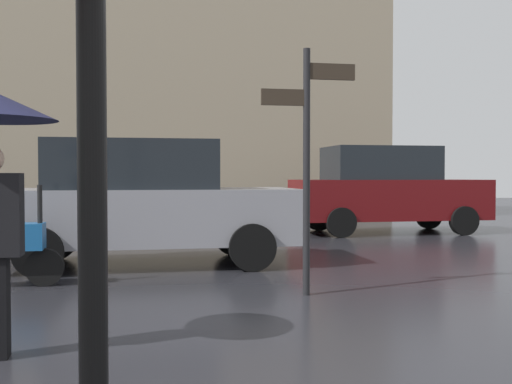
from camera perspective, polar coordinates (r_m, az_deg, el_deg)
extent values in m
cylinder|color=black|center=(1.87, -15.04, -0.57)|extent=(0.09, 0.09, 2.57)
cylinder|color=black|center=(7.91, -19.14, -6.66)|extent=(0.46, 0.09, 0.46)
cube|color=#195999|center=(7.95, -22.66, -3.90)|extent=(0.98, 0.32, 0.32)
cylinder|color=black|center=(7.84, -19.54, -1.37)|extent=(0.06, 0.06, 0.55)
cube|color=gray|center=(9.31, -10.08, -2.19)|extent=(4.42, 1.77, 0.81)
cube|color=black|center=(9.29, -11.47, 2.50)|extent=(2.43, 1.62, 0.71)
cylinder|color=black|center=(10.34, -2.11, -4.05)|extent=(0.67, 0.18, 0.67)
cylinder|color=black|center=(8.61, -0.35, -5.19)|extent=(0.67, 0.18, 0.67)
cylinder|color=black|center=(10.31, -18.15, -4.14)|extent=(0.67, 0.18, 0.67)
cylinder|color=black|center=(8.57, -19.69, -5.31)|extent=(0.67, 0.18, 0.67)
cube|color=#590C0F|center=(14.56, 12.28, -0.67)|extent=(4.43, 1.70, 0.92)
cube|color=black|center=(14.46, 11.49, 2.65)|extent=(2.44, 1.56, 0.76)
cylinder|color=black|center=(15.95, 15.85, -2.14)|extent=(0.66, 0.18, 0.66)
cylinder|color=black|center=(14.46, 18.86, -2.55)|extent=(0.66, 0.18, 0.66)
cylinder|color=black|center=(14.89, 5.87, -2.35)|extent=(0.66, 0.18, 0.66)
cylinder|color=black|center=(13.28, 7.96, -2.84)|extent=(0.66, 0.18, 0.66)
cylinder|color=black|center=(6.87, 4.74, 1.84)|extent=(0.08, 0.08, 2.77)
cube|color=#33281E|center=(7.05, 7.00, 11.09)|extent=(0.56, 0.04, 0.18)
cube|color=#33281E|center=(6.86, 2.64, 8.83)|extent=(0.52, 0.04, 0.18)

